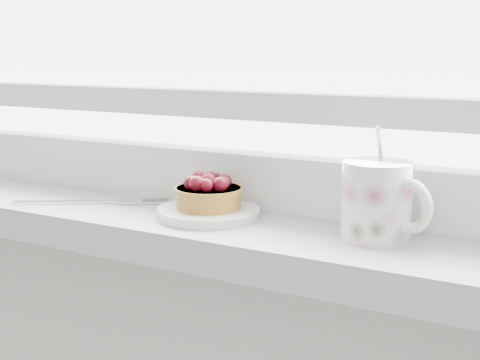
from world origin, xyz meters
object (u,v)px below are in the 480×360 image
Objects in this scene: fork at (90,202)px; floral_mug at (379,199)px; raspberry_tart at (208,193)px; saucer at (209,213)px.

floral_mug is at bearing 3.34° from fork.
floral_mug is (0.21, 0.01, 0.01)m from raspberry_tart.
saucer is at bearing 44.16° from raspberry_tart.
floral_mug reaches higher than raspberry_tart.
raspberry_tart is at bearing -177.45° from floral_mug.
floral_mug is 0.39m from fork.
floral_mug reaches higher than saucer.
saucer is at bearing 4.31° from fork.
fork is (-0.38, -0.02, -0.04)m from floral_mug.
raspberry_tart is (-0.00, -0.00, 0.02)m from saucer.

